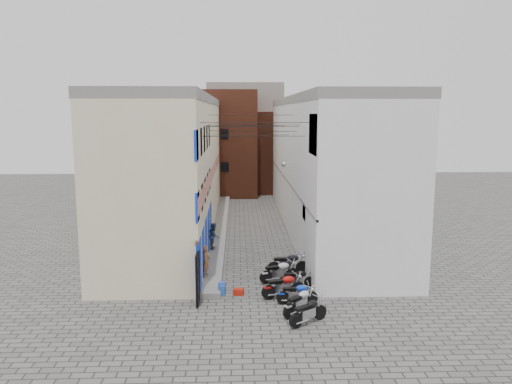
{
  "coord_description": "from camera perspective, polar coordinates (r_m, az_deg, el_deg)",
  "views": [
    {
      "loc": [
        -0.82,
        -20.5,
        7.97
      ],
      "look_at": [
        0.32,
        10.42,
        3.0
      ],
      "focal_mm": 35.0,
      "sensor_mm": 36.0,
      "label": 1
    }
  ],
  "objects": [
    {
      "name": "far_shopfront",
      "position": [
        46.21,
        -1.07,
        0.7
      ],
      "size": [
        2.0,
        0.3,
        2.4
      ],
      "primitive_type": "cube",
      "color": "black",
      "rests_on": "ground"
    },
    {
      "name": "motorcycle_d",
      "position": [
        21.98,
        3.18,
        -10.53
      ],
      "size": [
        2.1,
        1.18,
        1.16
      ],
      "primitive_type": null,
      "rotation": [
        0.0,
        0.0,
        -1.28
      ],
      "color": "#A10F0B",
      "rests_on": "ground"
    },
    {
      "name": "person_a",
      "position": [
        24.01,
        -5.73,
        -7.82
      ],
      "size": [
        0.46,
        0.6,
        1.48
      ],
      "primitive_type": "imported",
      "rotation": [
        0.0,
        0.0,
        1.37
      ],
      "color": "#955B36",
      "rests_on": "plinth"
    },
    {
      "name": "motorcycle_a",
      "position": [
        19.53,
        6.01,
        -13.29
      ],
      "size": [
        1.85,
        1.54,
        1.07
      ],
      "primitive_type": null,
      "rotation": [
        0.0,
        0.0,
        -0.96
      ],
      "color": "black",
      "rests_on": "ground"
    },
    {
      "name": "building_far_brick_left",
      "position": [
        48.61,
        -3.51,
        5.6
      ],
      "size": [
        6.0,
        6.0,
        10.0
      ],
      "primitive_type": "cube",
      "color": "brown",
      "rests_on": "ground"
    },
    {
      "name": "overhead_wires",
      "position": [
        28.17,
        -0.44,
        7.4
      ],
      "size": [
        5.8,
        13.02,
        1.32
      ],
      "color": "black",
      "rests_on": "ground"
    },
    {
      "name": "motorcycle_g",
      "position": [
        24.99,
        3.7,
        -8.05
      ],
      "size": [
        2.1,
        0.77,
        1.2
      ],
      "primitive_type": null,
      "rotation": [
        0.0,
        0.0,
        -1.51
      ],
      "color": "black",
      "rests_on": "ground"
    },
    {
      "name": "motorcycle_e",
      "position": [
        23.14,
        4.71,
        -9.73
      ],
      "size": [
        1.75,
        0.58,
        1.01
      ],
      "primitive_type": null,
      "rotation": [
        0.0,
        0.0,
        -1.59
      ],
      "color": "black",
      "rests_on": "ground"
    },
    {
      "name": "building_left",
      "position": [
        33.89,
        -9.16,
        3.13
      ],
      "size": [
        5.1,
        27.0,
        9.0
      ],
      "color": "beige",
      "rests_on": "ground"
    },
    {
      "name": "red_crate",
      "position": [
        22.41,
        -2.01,
        -11.33
      ],
      "size": [
        0.5,
        0.41,
        0.27
      ],
      "primitive_type": "cube",
      "rotation": [
        0.0,
        0.0,
        -0.21
      ],
      "color": "#A91C0C",
      "rests_on": "ground"
    },
    {
      "name": "water_jug_near",
      "position": [
        22.4,
        -3.91,
        -11.13
      ],
      "size": [
        0.33,
        0.33,
        0.45
      ],
      "primitive_type": "cylinder",
      "rotation": [
        0.0,
        0.0,
        0.18
      ],
      "color": "blue",
      "rests_on": "ground"
    },
    {
      "name": "water_jug_far",
      "position": [
        22.57,
        -3.91,
        -10.88
      ],
      "size": [
        0.33,
        0.33,
        0.51
      ],
      "primitive_type": "cylinder",
      "rotation": [
        0.0,
        0.0,
        0.0
      ],
      "color": "blue",
      "rests_on": "ground"
    },
    {
      "name": "building_right",
      "position": [
        34.17,
        7.72,
        3.22
      ],
      "size": [
        5.94,
        26.0,
        9.0
      ],
      "color": "white",
      "rests_on": "ground"
    },
    {
      "name": "motorcycle_f",
      "position": [
        23.86,
        2.68,
        -8.95
      ],
      "size": [
        2.06,
        1.18,
        1.14
      ],
      "primitive_type": null,
      "rotation": [
        0.0,
        0.0,
        -1.27
      ],
      "color": "silver",
      "rests_on": "ground"
    },
    {
      "name": "motorcycle_b",
      "position": [
        20.37,
        5.1,
        -12.26
      ],
      "size": [
        1.83,
        1.73,
        1.11
      ],
      "primitive_type": null,
      "rotation": [
        0.0,
        0.0,
        -0.84
      ],
      "color": "#B9BABF",
      "rests_on": "ground"
    },
    {
      "name": "building_far_brick_right",
      "position": [
        50.8,
        2.22,
        4.63
      ],
      "size": [
        5.0,
        6.0,
        8.0
      ],
      "primitive_type": "cube",
      "color": "brown",
      "rests_on": "ground"
    },
    {
      "name": "person_b",
      "position": [
        28.69,
        -4.83,
        -5.0
      ],
      "size": [
        0.56,
        0.72,
        1.47
      ],
      "primitive_type": "imported",
      "rotation": [
        0.0,
        0.0,
        1.56
      ],
      "color": "#394556",
      "rests_on": "plinth"
    },
    {
      "name": "building_far_concrete",
      "position": [
        54.57,
        -1.25,
        6.52
      ],
      "size": [
        8.0,
        5.0,
        11.0
      ],
      "primitive_type": "cube",
      "color": "gray",
      "rests_on": "ground"
    },
    {
      "name": "plinth",
      "position": [
        34.43,
        -4.11,
        -4.07
      ],
      "size": [
        0.9,
        26.0,
        0.25
      ],
      "primitive_type": "cube",
      "color": "gray",
      "rests_on": "ground"
    },
    {
      "name": "motorcycle_c",
      "position": [
        21.35,
        4.73,
        -11.37
      ],
      "size": [
        1.75,
        0.55,
        1.01
      ],
      "primitive_type": null,
      "rotation": [
        0.0,
        0.0,
        -1.57
      ],
      "color": "#0C36BA",
      "rests_on": "ground"
    },
    {
      "name": "ground",
      "position": [
        22.01,
        0.17,
        -12.1
      ],
      "size": [
        90.0,
        90.0,
        0.0
      ],
      "primitive_type": "plane",
      "color": "#54524F",
      "rests_on": "ground"
    }
  ]
}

